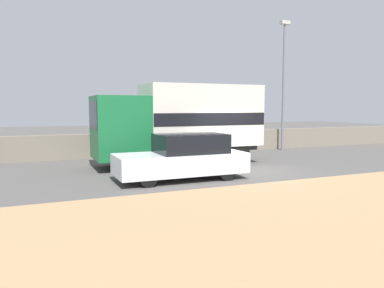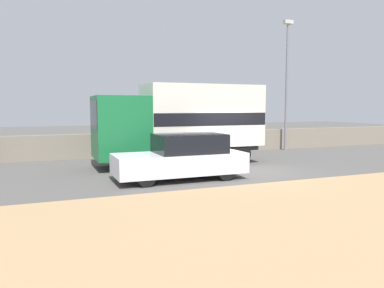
# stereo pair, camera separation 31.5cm
# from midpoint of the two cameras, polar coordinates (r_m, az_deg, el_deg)

# --- Properties ---
(ground_plane) EXTENTS (80.00, 80.00, 0.00)m
(ground_plane) POSITION_cam_midpoint_polar(r_m,az_deg,el_deg) (14.96, 7.97, -4.11)
(ground_plane) COLOR #514F4C
(dirt_shoulder_foreground) EXTENTS (60.00, 6.91, 0.04)m
(dirt_shoulder_foreground) POSITION_cam_midpoint_polar(r_m,az_deg,el_deg) (10.36, 24.79, -8.87)
(dirt_shoulder_foreground) COLOR tan
(dirt_shoulder_foreground) RESTS_ON ground_plane
(stone_wall_backdrop) EXTENTS (60.00, 0.35, 1.20)m
(stone_wall_backdrop) POSITION_cam_midpoint_polar(r_m,az_deg,el_deg) (20.37, -0.60, 0.23)
(stone_wall_backdrop) COLOR gray
(stone_wall_backdrop) RESTS_ON ground_plane
(street_lamp) EXTENTS (0.56, 0.28, 7.46)m
(street_lamp) POSITION_cam_midpoint_polar(r_m,az_deg,el_deg) (22.72, 14.64, 9.92)
(street_lamp) COLOR slate
(street_lamp) RESTS_ON ground_plane
(box_truck) EXTENTS (7.26, 2.33, 3.49)m
(box_truck) POSITION_cam_midpoint_polar(r_m,az_deg,el_deg) (16.34, -0.74, 3.61)
(box_truck) COLOR #196B38
(box_truck) RESTS_ON ground_plane
(car_hatchback) EXTENTS (4.54, 1.79, 1.59)m
(car_hatchback) POSITION_cam_midpoint_polar(r_m,az_deg,el_deg) (13.06, -0.77, -2.06)
(car_hatchback) COLOR silver
(car_hatchback) RESTS_ON ground_plane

